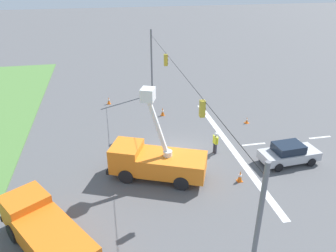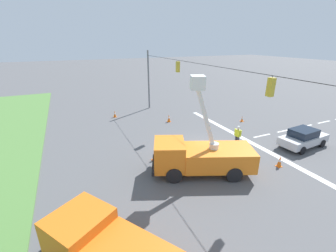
{
  "view_description": "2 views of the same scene",
  "coord_description": "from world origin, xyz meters",
  "px_view_note": "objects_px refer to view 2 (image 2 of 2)",
  "views": [
    {
      "loc": [
        -21.44,
        5.12,
        13.1
      ],
      "look_at": [
        0.08,
        0.79,
        2.31
      ],
      "focal_mm": 35.0,
      "sensor_mm": 36.0,
      "label": 1
    },
    {
      "loc": [
        -13.78,
        9.53,
        8.24
      ],
      "look_at": [
        0.03,
        3.24,
        2.47
      ],
      "focal_mm": 24.0,
      "sensor_mm": 36.0,
      "label": 2
    }
  ],
  "objects_px": {
    "utility_truck_bucket_lift": "(200,155)",
    "traffic_cone_near_bucket": "(169,118)",
    "road_worker": "(238,135)",
    "traffic_cone_mid_right": "(154,156)",
    "traffic_cone_foreground_right": "(242,119)",
    "sedan_silver": "(303,138)",
    "traffic_cone_mid_left": "(115,114)",
    "traffic_cone_lane_edge_a": "(280,161)"
  },
  "relations": [
    {
      "from": "utility_truck_bucket_lift",
      "to": "road_worker",
      "type": "bearing_deg",
      "value": -66.45
    },
    {
      "from": "traffic_cone_mid_right",
      "to": "traffic_cone_near_bucket",
      "type": "relative_size",
      "value": 0.86
    },
    {
      "from": "utility_truck_bucket_lift",
      "to": "traffic_cone_near_bucket",
      "type": "distance_m",
      "value": 10.27
    },
    {
      "from": "utility_truck_bucket_lift",
      "to": "traffic_cone_mid_right",
      "type": "distance_m",
      "value": 3.65
    },
    {
      "from": "traffic_cone_mid_left",
      "to": "traffic_cone_lane_edge_a",
      "type": "xyz_separation_m",
      "value": [
        -15.64,
        -8.12,
        0.03
      ]
    },
    {
      "from": "road_worker",
      "to": "traffic_cone_mid_left",
      "type": "xyz_separation_m",
      "value": [
        11.77,
        7.67,
        -0.62
      ]
    },
    {
      "from": "traffic_cone_mid_right",
      "to": "traffic_cone_lane_edge_a",
      "type": "relative_size",
      "value": 0.87
    },
    {
      "from": "utility_truck_bucket_lift",
      "to": "traffic_cone_mid_right",
      "type": "height_order",
      "value": "utility_truck_bucket_lift"
    },
    {
      "from": "utility_truck_bucket_lift",
      "to": "traffic_cone_foreground_right",
      "type": "height_order",
      "value": "utility_truck_bucket_lift"
    },
    {
      "from": "utility_truck_bucket_lift",
      "to": "traffic_cone_near_bucket",
      "type": "height_order",
      "value": "utility_truck_bucket_lift"
    },
    {
      "from": "traffic_cone_near_bucket",
      "to": "traffic_cone_lane_edge_a",
      "type": "bearing_deg",
      "value": -164.99
    },
    {
      "from": "sedan_silver",
      "to": "road_worker",
      "type": "distance_m",
      "value": 5.37
    },
    {
      "from": "utility_truck_bucket_lift",
      "to": "road_worker",
      "type": "distance_m",
      "value": 5.49
    },
    {
      "from": "traffic_cone_foreground_right",
      "to": "traffic_cone_mid_left",
      "type": "relative_size",
      "value": 0.79
    },
    {
      "from": "traffic_cone_mid_right",
      "to": "traffic_cone_near_bucket",
      "type": "distance_m",
      "value": 8.46
    },
    {
      "from": "sedan_silver",
      "to": "traffic_cone_mid_right",
      "type": "distance_m",
      "value": 12.35
    },
    {
      "from": "traffic_cone_foreground_right",
      "to": "traffic_cone_near_bucket",
      "type": "bearing_deg",
      "value": 66.3
    },
    {
      "from": "road_worker",
      "to": "traffic_cone_mid_left",
      "type": "bearing_deg",
      "value": 33.08
    },
    {
      "from": "traffic_cone_foreground_right",
      "to": "traffic_cone_near_bucket",
      "type": "relative_size",
      "value": 0.72
    },
    {
      "from": "utility_truck_bucket_lift",
      "to": "traffic_cone_mid_right",
      "type": "xyz_separation_m",
      "value": [
        2.79,
        2.13,
        -0.99
      ]
    },
    {
      "from": "traffic_cone_near_bucket",
      "to": "traffic_cone_foreground_right",
      "type": "bearing_deg",
      "value": -113.7
    },
    {
      "from": "road_worker",
      "to": "traffic_cone_lane_edge_a",
      "type": "relative_size",
      "value": 2.17
    },
    {
      "from": "traffic_cone_mid_left",
      "to": "traffic_cone_near_bucket",
      "type": "xyz_separation_m",
      "value": [
        -4.0,
        -5.0,
        0.04
      ]
    },
    {
      "from": "traffic_cone_mid_left",
      "to": "traffic_cone_near_bucket",
      "type": "relative_size",
      "value": 0.92
    },
    {
      "from": "traffic_cone_foreground_right",
      "to": "traffic_cone_mid_right",
      "type": "distance_m",
      "value": 12.45
    },
    {
      "from": "traffic_cone_lane_edge_a",
      "to": "traffic_cone_near_bucket",
      "type": "bearing_deg",
      "value": 15.01
    },
    {
      "from": "road_worker",
      "to": "sedan_silver",
      "type": "bearing_deg",
      "value": -116.01
    },
    {
      "from": "sedan_silver",
      "to": "traffic_cone_near_bucket",
      "type": "bearing_deg",
      "value": 36.51
    },
    {
      "from": "utility_truck_bucket_lift",
      "to": "traffic_cone_foreground_right",
      "type": "distance_m",
      "value": 11.84
    },
    {
      "from": "sedan_silver",
      "to": "road_worker",
      "type": "bearing_deg",
      "value": 63.99
    },
    {
      "from": "utility_truck_bucket_lift",
      "to": "traffic_cone_lane_edge_a",
      "type": "distance_m",
      "value": 5.81
    },
    {
      "from": "sedan_silver",
      "to": "traffic_cone_lane_edge_a",
      "type": "relative_size",
      "value": 5.39
    },
    {
      "from": "utility_truck_bucket_lift",
      "to": "traffic_cone_foreground_right",
      "type": "bearing_deg",
      "value": -55.07
    },
    {
      "from": "utility_truck_bucket_lift",
      "to": "sedan_silver",
      "type": "xyz_separation_m",
      "value": [
        -0.16,
        -9.85,
        -0.55
      ]
    },
    {
      "from": "traffic_cone_near_bucket",
      "to": "traffic_cone_mid_left",
      "type": "bearing_deg",
      "value": 51.33
    },
    {
      "from": "sedan_silver",
      "to": "traffic_cone_lane_edge_a",
      "type": "bearing_deg",
      "value": 109.12
    },
    {
      "from": "traffic_cone_foreground_right",
      "to": "traffic_cone_near_bucket",
      "type": "distance_m",
      "value": 7.98
    },
    {
      "from": "sedan_silver",
      "to": "traffic_cone_foreground_right",
      "type": "bearing_deg",
      "value": 1.54
    },
    {
      "from": "utility_truck_bucket_lift",
      "to": "traffic_cone_near_bucket",
      "type": "relative_size",
      "value": 8.37
    },
    {
      "from": "sedan_silver",
      "to": "traffic_cone_mid_left",
      "type": "height_order",
      "value": "sedan_silver"
    },
    {
      "from": "road_worker",
      "to": "traffic_cone_mid_right",
      "type": "relative_size",
      "value": 2.5
    },
    {
      "from": "traffic_cone_mid_right",
      "to": "traffic_cone_near_bucket",
      "type": "bearing_deg",
      "value": -32.1
    }
  ]
}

